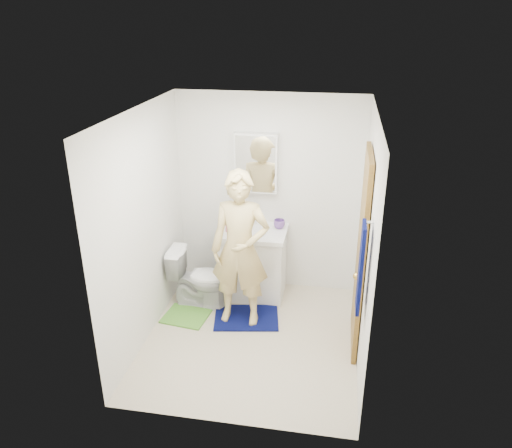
{
  "coord_description": "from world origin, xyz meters",
  "views": [
    {
      "loc": [
        0.79,
        -4.32,
        3.23
      ],
      "look_at": [
        0.0,
        0.25,
        1.22
      ],
      "focal_mm": 35.0,
      "sensor_mm": 36.0,
      "label": 1
    }
  ],
  "objects": [
    {
      "name": "ceiling",
      "position": [
        0.0,
        0.0,
        2.41
      ],
      "size": [
        2.2,
        2.4,
        0.02
      ],
      "primitive_type": "cube",
      "color": "white",
      "rests_on": "ground"
    },
    {
      "name": "door_knob",
      "position": [
        1.03,
        -0.17,
        0.95
      ],
      "size": [
        0.07,
        0.07,
        0.07
      ],
      "primitive_type": "sphere",
      "color": "gold",
      "rests_on": "door"
    },
    {
      "name": "toilet",
      "position": [
        -0.71,
        0.56,
        0.36
      ],
      "size": [
        0.7,
        0.41,
        0.71
      ],
      "primitive_type": "imported",
      "rotation": [
        0.0,
        0.0,
        1.58
      ],
      "color": "white",
      "rests_on": "floor"
    },
    {
      "name": "towel_hook",
      "position": [
        1.07,
        -0.57,
        1.67
      ],
      "size": [
        0.06,
        0.02,
        0.02
      ],
      "primitive_type": "cylinder",
      "rotation": [
        0.0,
        1.57,
        0.0
      ],
      "color": "silver",
      "rests_on": "wall_right"
    },
    {
      "name": "toothbrush_cup",
      "position": [
        0.15,
        1.03,
        0.9
      ],
      "size": [
        0.18,
        0.18,
        0.11
      ],
      "primitive_type": "imported",
      "rotation": [
        0.0,
        0.0,
        0.41
      ],
      "color": "#6F469B",
      "rests_on": "countertop"
    },
    {
      "name": "towel",
      "position": [
        1.03,
        -0.57,
        1.25
      ],
      "size": [
        0.03,
        0.24,
        0.8
      ],
      "primitive_type": "cube",
      "color": "#080E4B",
      "rests_on": "wall_right"
    },
    {
      "name": "wall_front",
      "position": [
        0.0,
        -1.21,
        1.2
      ],
      "size": [
        2.2,
        0.02,
        2.4
      ],
      "primitive_type": "cube",
      "color": "white",
      "rests_on": "ground"
    },
    {
      "name": "wall_right",
      "position": [
        1.11,
        0.0,
        1.2
      ],
      "size": [
        0.02,
        2.4,
        2.4
      ],
      "primitive_type": "cube",
      "color": "white",
      "rests_on": "ground"
    },
    {
      "name": "faucet",
      "position": [
        -0.15,
        1.09,
        0.91
      ],
      "size": [
        0.03,
        0.03,
        0.12
      ],
      "primitive_type": "cylinder",
      "color": "silver",
      "rests_on": "countertop"
    },
    {
      "name": "man",
      "position": [
        -0.18,
        0.31,
        0.89
      ],
      "size": [
        0.64,
        0.42,
        1.73
      ],
      "primitive_type": "imported",
      "rotation": [
        0.0,
        0.0,
        -0.01
      ],
      "color": "#DEC37D",
      "rests_on": "bath_mat"
    },
    {
      "name": "door",
      "position": [
        1.07,
        0.15,
        1.02
      ],
      "size": [
        0.05,
        0.8,
        2.05
      ],
      "primitive_type": "cube",
      "color": "olive",
      "rests_on": "ground"
    },
    {
      "name": "countertop",
      "position": [
        -0.15,
        0.91,
        0.83
      ],
      "size": [
        0.79,
        0.59,
        0.05
      ],
      "primitive_type": "cube",
      "color": "white",
      "rests_on": "vanity_cabinet"
    },
    {
      "name": "wall_back",
      "position": [
        0.0,
        1.21,
        1.2
      ],
      "size": [
        2.2,
        0.02,
        2.4
      ],
      "primitive_type": "cube",
      "color": "white",
      "rests_on": "ground"
    },
    {
      "name": "bath_mat",
      "position": [
        -0.13,
        0.35,
        0.01
      ],
      "size": [
        0.79,
        0.62,
        0.02
      ],
      "primitive_type": "cube",
      "rotation": [
        0.0,
        0.0,
        0.17
      ],
      "color": "#080E4B",
      "rests_on": "floor"
    },
    {
      "name": "mirror_panel",
      "position": [
        -0.15,
        1.08,
        1.6
      ],
      "size": [
        0.46,
        0.01,
        0.66
      ],
      "primitive_type": "cube",
      "color": "white",
      "rests_on": "wall_back"
    },
    {
      "name": "sink_basin",
      "position": [
        -0.15,
        0.91,
        0.84
      ],
      "size": [
        0.4,
        0.4,
        0.03
      ],
      "primitive_type": "cylinder",
      "color": "white",
      "rests_on": "countertop"
    },
    {
      "name": "medicine_cabinet",
      "position": [
        -0.15,
        1.14,
        1.6
      ],
      "size": [
        0.5,
        0.12,
        0.7
      ],
      "primitive_type": "cube",
      "color": "white",
      "rests_on": "wall_back"
    },
    {
      "name": "vanity_cabinet",
      "position": [
        -0.15,
        0.91,
        0.4
      ],
      "size": [
        0.75,
        0.55,
        0.8
      ],
      "primitive_type": "cube",
      "color": "white",
      "rests_on": "floor"
    },
    {
      "name": "green_rug",
      "position": [
        -0.81,
        0.27,
        0.01
      ],
      "size": [
        0.54,
        0.47,
        0.02
      ],
      "primitive_type": "cube",
      "rotation": [
        0.0,
        0.0,
        -0.13
      ],
      "color": "#5FA838",
      "rests_on": "floor"
    },
    {
      "name": "soap_dispenser",
      "position": [
        -0.4,
        0.84,
        0.95
      ],
      "size": [
        0.11,
        0.11,
        0.2
      ],
      "primitive_type": "imported",
      "rotation": [
        0.0,
        0.0,
        -0.23
      ],
      "color": "#BA5764",
      "rests_on": "countertop"
    },
    {
      "name": "wall_left",
      "position": [
        -1.11,
        0.0,
        1.2
      ],
      "size": [
        0.02,
        2.4,
        2.4
      ],
      "primitive_type": "cube",
      "color": "white",
      "rests_on": "ground"
    },
    {
      "name": "floor",
      "position": [
        0.0,
        0.0,
        -0.01
      ],
      "size": [
        2.2,
        2.4,
        0.02
      ],
      "primitive_type": "cube",
      "color": "beige",
      "rests_on": "ground"
    }
  ]
}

